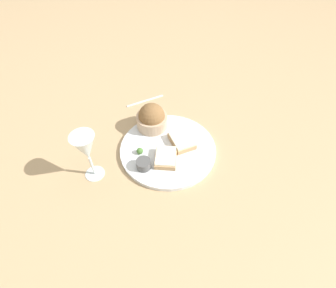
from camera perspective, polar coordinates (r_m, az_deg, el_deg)
name	(u,v)px	position (r m, az deg, el deg)	size (l,w,h in m)	color
ground_plane	(168,150)	(0.91, 0.00, -1.40)	(4.00, 4.00, 0.00)	tan
dinner_plate	(168,149)	(0.91, 0.00, -1.12)	(0.33, 0.33, 0.01)	silver
salad_bowl	(152,118)	(0.95, -3.55, 5.62)	(0.11, 0.11, 0.10)	tan
sauce_ramekin	(144,164)	(0.84, -5.35, -4.30)	(0.05, 0.05, 0.03)	#4C4C4C
cheese_toast_near	(182,141)	(0.91, 3.03, 0.76)	(0.11, 0.10, 0.03)	tan
cheese_toast_far	(166,158)	(0.86, -0.48, -2.99)	(0.09, 0.08, 0.03)	tan
wine_glass	(86,149)	(0.79, -17.43, -1.00)	(0.07, 0.07, 0.18)	silver
garnish	(140,151)	(0.89, -6.16, -1.50)	(0.02, 0.02, 0.02)	#477533
fork	(145,101)	(1.11, -4.98, 9.40)	(0.07, 0.15, 0.01)	silver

